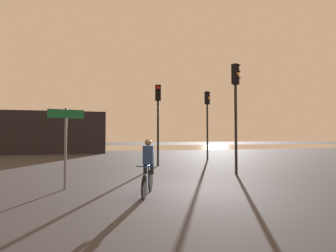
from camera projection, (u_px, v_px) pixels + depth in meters
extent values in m
plane|color=#333338|center=(190.00, 190.00, 8.23)|extent=(120.00, 120.00, 0.00)
cube|color=#9E937F|center=(124.00, 148.00, 37.22)|extent=(80.00, 16.00, 0.01)
cube|color=black|center=(44.00, 133.00, 25.61)|extent=(11.74, 4.00, 4.00)
cylinder|color=black|center=(158.00, 133.00, 14.77)|extent=(0.12, 0.12, 3.69)
cube|color=black|center=(158.00, 93.00, 14.86)|extent=(0.36, 0.29, 0.90)
cylinder|color=red|center=(158.00, 87.00, 14.73)|extent=(0.19, 0.06, 0.19)
cube|color=black|center=(158.00, 85.00, 14.72)|extent=(0.21, 0.15, 0.02)
cylinder|color=black|center=(158.00, 92.00, 14.72)|extent=(0.19, 0.06, 0.19)
cube|color=black|center=(158.00, 90.00, 14.70)|extent=(0.21, 0.15, 0.02)
cylinder|color=black|center=(158.00, 98.00, 14.71)|extent=(0.19, 0.06, 0.19)
cube|color=black|center=(158.00, 96.00, 14.69)|extent=(0.21, 0.15, 0.02)
cylinder|color=black|center=(236.00, 129.00, 11.57)|extent=(0.12, 0.12, 3.99)
cube|color=black|center=(235.00, 74.00, 11.66)|extent=(0.40, 0.38, 0.90)
cylinder|color=black|center=(238.00, 67.00, 11.59)|extent=(0.17, 0.14, 0.19)
cube|color=black|center=(239.00, 65.00, 11.58)|extent=(0.22, 0.21, 0.02)
cylinder|color=orange|center=(238.00, 74.00, 11.58)|extent=(0.17, 0.14, 0.19)
cube|color=black|center=(239.00, 71.00, 11.57)|extent=(0.22, 0.21, 0.02)
cylinder|color=black|center=(238.00, 80.00, 11.57)|extent=(0.17, 0.14, 0.19)
cube|color=black|center=(239.00, 78.00, 11.56)|extent=(0.22, 0.21, 0.02)
cylinder|color=black|center=(207.00, 132.00, 18.50)|extent=(0.12, 0.12, 3.94)
cube|color=black|center=(207.00, 98.00, 18.59)|extent=(0.40, 0.38, 0.90)
cylinder|color=black|center=(209.00, 94.00, 18.51)|extent=(0.17, 0.13, 0.19)
cube|color=black|center=(209.00, 92.00, 18.50)|extent=(0.22, 0.21, 0.02)
cylinder|color=orange|center=(209.00, 98.00, 18.50)|extent=(0.17, 0.13, 0.19)
cube|color=black|center=(209.00, 96.00, 18.49)|extent=(0.22, 0.21, 0.02)
cylinder|color=black|center=(209.00, 102.00, 18.49)|extent=(0.17, 0.13, 0.19)
cube|color=black|center=(209.00, 100.00, 18.48)|extent=(0.22, 0.21, 0.02)
cylinder|color=slate|center=(65.00, 148.00, 8.38)|extent=(0.08, 0.08, 2.60)
cube|color=#116038|center=(66.00, 114.00, 8.37)|extent=(1.07, 0.30, 0.28)
cylinder|color=black|center=(144.00, 187.00, 7.00)|extent=(0.25, 0.64, 0.66)
cylinder|color=black|center=(151.00, 181.00, 8.04)|extent=(0.25, 0.64, 0.66)
cylinder|color=navy|center=(148.00, 166.00, 7.54)|extent=(0.31, 0.81, 0.04)
cylinder|color=navy|center=(149.00, 173.00, 7.68)|extent=(0.04, 0.04, 0.55)
cylinder|color=navy|center=(145.00, 166.00, 7.07)|extent=(0.44, 0.18, 0.03)
cylinder|color=black|center=(145.00, 164.00, 7.70)|extent=(0.11, 0.11, 0.60)
cylinder|color=black|center=(152.00, 164.00, 7.68)|extent=(0.11, 0.11, 0.60)
cube|color=navy|center=(148.00, 155.00, 7.65)|extent=(0.35, 0.29, 0.54)
sphere|color=#846047|center=(148.00, 142.00, 7.63)|extent=(0.20, 0.20, 0.20)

